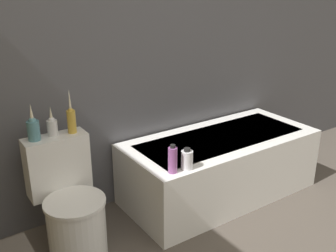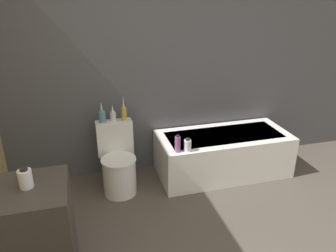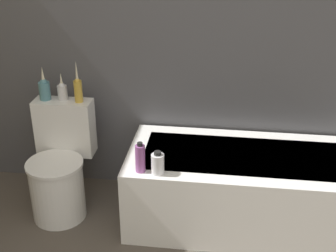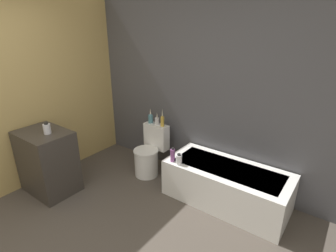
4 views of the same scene
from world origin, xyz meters
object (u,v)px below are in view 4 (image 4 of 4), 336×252
Objects in this scene: bathtub at (226,185)px; shampoo_bottle_tall at (173,155)px; soap_bottle_glass at (47,129)px; shampoo_bottle_short at (179,159)px; toilet at (149,154)px; vase_bronze at (162,120)px; vase_gold at (151,118)px; vase_silver at (157,120)px.

shampoo_bottle_tall reaches higher than bathtub.
shampoo_bottle_short is (1.39, 0.87, -0.36)m from soap_bottle_glass.
vase_bronze is at bearing 56.16° from toilet.
bathtub is 1.23m from toilet.
shampoo_bottle_short is (0.58, -0.42, -0.27)m from vase_bronze.
bathtub is at bearing -6.48° from vase_gold.
shampoo_bottle_tall is at bearing -36.03° from vase_silver.
vase_bronze is (0.12, -0.02, 0.03)m from vase_silver.
bathtub is 0.67m from shampoo_bottle_short.
vase_silver is (0.12, 0.01, -0.01)m from vase_gold.
soap_bottle_glass reaches higher than shampoo_bottle_tall.
bathtub is at bearing 30.69° from soap_bottle_glass.
shampoo_bottle_short is (0.69, -0.44, -0.24)m from vase_silver.
soap_bottle_glass is 1.53m from vase_bronze.
toilet is at bearing -123.84° from vase_bronze.
bathtub is 2.07× the size of toilet.
shampoo_bottle_tall is at bearing -157.39° from bathtub.
soap_bottle_glass reaches higher than shampoo_bottle_short.
bathtub is at bearing -7.63° from vase_silver.
toilet is 5.13× the size of shampoo_bottle_short.
vase_silver is at bearing 147.64° from shampoo_bottle_short.
soap_bottle_glass is 0.53× the size of vase_bronze.
soap_bottle_glass reaches higher than toilet.
vase_silver is 0.86m from shampoo_bottle_short.
toilet is at bearing 57.86° from soap_bottle_glass.
vase_gold is 1.58× the size of shampoo_bottle_short.
shampoo_bottle_short is (0.81, -0.43, -0.25)m from vase_gold.
soap_bottle_glass reaches higher than vase_silver.
vase_bronze reaches higher than vase_gold.
toilet reaches higher than shampoo_bottle_tall.
bathtub is 8.22× the size of vase_silver.
vase_gold is at bearing 65.74° from soap_bottle_glass.
soap_bottle_glass reaches higher than bathtub.
vase_bronze is 1.46× the size of shampoo_bottle_tall.
bathtub is 8.06× the size of shampoo_bottle_tall.
toilet is 2.67× the size of vase_bronze.
soap_bottle_glass is 1.43m from vase_gold.
toilet is (-1.23, -0.03, 0.06)m from bathtub.
toilet is at bearing -57.64° from vase_gold.
vase_bronze is (0.23, -0.01, 0.01)m from vase_gold.
bathtub is 1.35m from vase_silver.
vase_bronze reaches higher than shampoo_bottle_tall.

